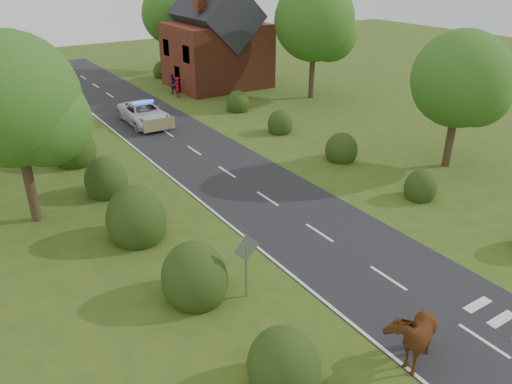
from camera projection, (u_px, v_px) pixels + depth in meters
ground at (388, 278)px, 18.62m from camera, size 120.00×120.00×0.00m
road at (202, 156)px, 29.94m from camera, size 6.00×70.00×0.02m
road_markings at (193, 173)px, 27.58m from camera, size 4.96×70.00×0.01m
hedgerow_left at (112, 189)px, 23.91m from camera, size 2.75×50.41×3.00m
hedgerow_right at (328, 145)px, 30.10m from camera, size 2.10×45.78×2.10m
tree_left_a at (20, 105)px, 20.46m from camera, size 5.74×5.60×8.38m
tree_right_a at (465, 83)px, 26.55m from camera, size 5.33×5.20×7.56m
tree_right_b at (318, 24)px, 39.60m from camera, size 6.56×6.40×9.40m
tree_right_c at (176, 17)px, 49.48m from camera, size 6.15×6.00×8.58m
road_sign at (246, 256)px, 16.95m from camera, size 1.06×0.08×2.53m
house at (217, 43)px, 44.33m from camera, size 8.00×7.40×9.17m
cow at (411, 336)px, 14.60m from camera, size 2.63×2.10×1.65m
police_van at (144, 114)px, 35.26m from camera, size 2.55×5.49×1.65m
pedestrian_red at (177, 87)px, 41.83m from camera, size 0.75×0.70×1.72m
pedestrian_purple at (172, 84)px, 43.00m from camera, size 0.85×0.68×1.68m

